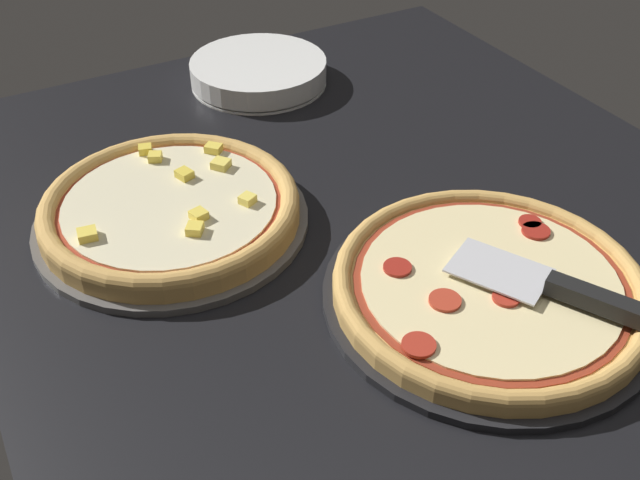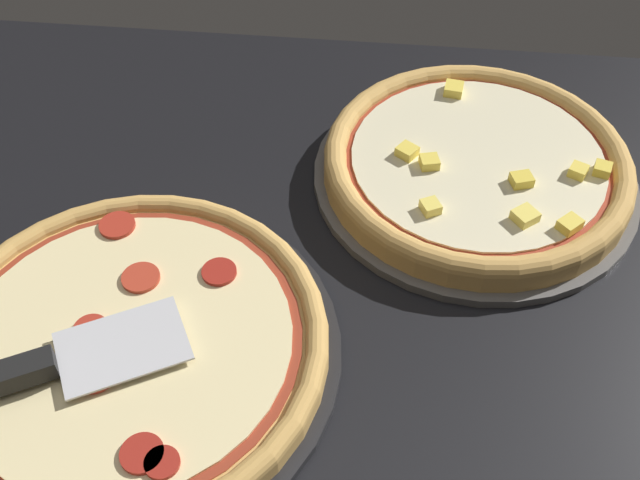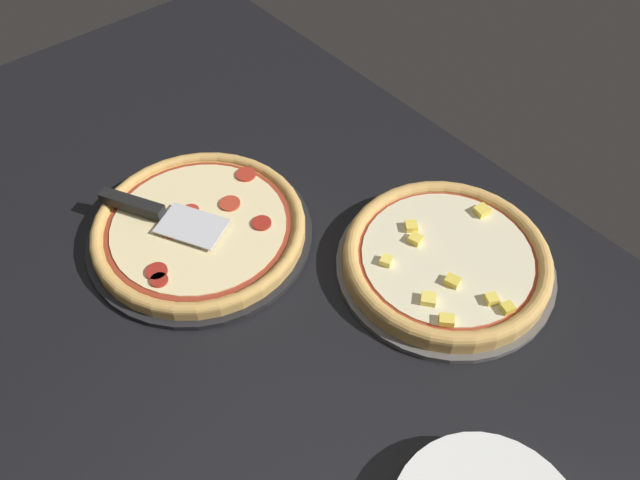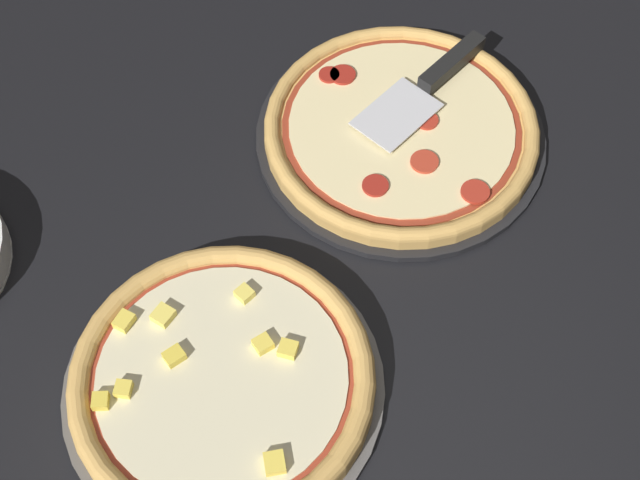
# 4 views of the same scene
# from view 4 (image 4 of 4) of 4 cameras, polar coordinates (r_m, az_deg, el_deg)

# --- Properties ---
(ground_plane) EXTENTS (1.50, 0.99, 0.04)m
(ground_plane) POSITION_cam_4_polar(r_m,az_deg,el_deg) (1.18, 4.05, 4.22)
(ground_plane) COLOR black
(pizza_pan_front) EXTENTS (0.38, 0.38, 0.01)m
(pizza_pan_front) POSITION_cam_4_polar(r_m,az_deg,el_deg) (1.19, 5.16, 6.58)
(pizza_pan_front) COLOR black
(pizza_pan_front) RESTS_ON ground_plane
(pizza_front) EXTENTS (0.36, 0.36, 0.03)m
(pizza_front) POSITION_cam_4_polar(r_m,az_deg,el_deg) (1.18, 5.22, 7.13)
(pizza_front) COLOR tan
(pizza_front) RESTS_ON pizza_pan_front
(pizza_pan_back) EXTENTS (0.36, 0.36, 0.01)m
(pizza_pan_back) POSITION_cam_4_polar(r_m,az_deg,el_deg) (1.00, -6.15, -9.35)
(pizza_pan_back) COLOR #565451
(pizza_pan_back) RESTS_ON ground_plane
(pizza_back) EXTENTS (0.33, 0.33, 0.04)m
(pizza_back) POSITION_cam_4_polar(r_m,az_deg,el_deg) (0.98, -6.28, -8.84)
(pizza_back) COLOR tan
(pizza_back) RESTS_ON pizza_pan_back
(serving_spatula) EXTENTS (0.22, 0.15, 0.02)m
(serving_spatula) POSITION_cam_4_polar(r_m,az_deg,el_deg) (1.21, 7.54, 10.39)
(serving_spatula) COLOR silver
(serving_spatula) RESTS_ON pizza_front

